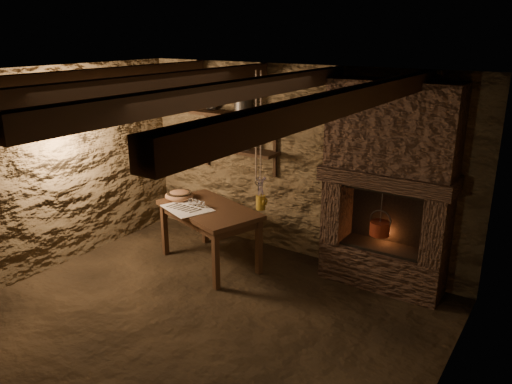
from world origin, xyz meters
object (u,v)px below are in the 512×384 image
Objects in this scene: work_table at (210,234)px; wooden_bowl at (179,196)px; red_pot at (380,227)px; iron_stockpot at (244,107)px; stoneware_jug at (261,196)px.

wooden_bowl is (-0.51, 0.05, 0.38)m from work_table.
work_table is at bearing -5.08° from wooden_bowl.
red_pot reaches higher than work_table.
work_table is 2.71× the size of red_pot.
wooden_bowl is 1.37m from iron_stockpot.
stoneware_jug is at bearing -167.14° from red_pot.
iron_stockpot reaches higher than red_pot.
stoneware_jug is 1.10m from wooden_bowl.
stoneware_jug is (0.56, 0.29, 0.51)m from work_table.
iron_stockpot is (0.53, 0.68, 1.07)m from wooden_bowl.
work_table is at bearing -164.47° from stoneware_jug.
red_pot reaches higher than stoneware_jug.
wooden_bowl is at bearing -167.19° from work_table.
iron_stockpot is at bearing 129.52° from stoneware_jug.
work_table is 0.64m from wooden_bowl.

